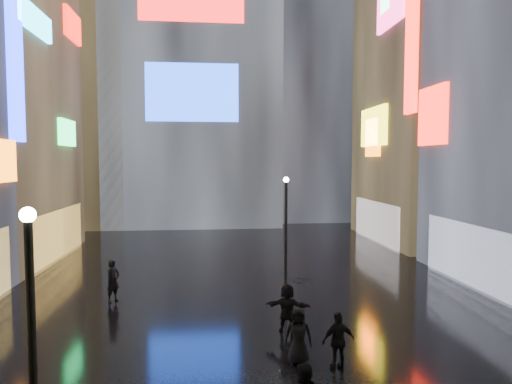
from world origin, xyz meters
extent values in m
plane|color=black|center=(0.00, 20.00, 0.00)|extent=(140.00, 140.00, 0.00)
cube|color=orange|center=(-10.85, 18.32, 6.06)|extent=(0.25, 2.24, 1.94)
cube|color=#142CFF|center=(-10.85, 20.00, 11.00)|extent=(0.25, 1.40, 8.00)
cube|color=#FFC659|center=(-11.10, 26.00, 1.50)|extent=(0.20, 10.00, 3.00)
cube|color=#1CFE67|center=(-10.85, 27.82, 7.91)|extent=(0.25, 3.00, 1.71)
cube|color=#1AD1FF|center=(-10.85, 22.61, 13.61)|extent=(0.25, 4.84, 1.37)
cube|color=#FF180C|center=(-10.85, 29.70, 15.31)|extent=(0.25, 3.32, 1.94)
cube|color=white|center=(11.10, 17.00, 1.50)|extent=(0.20, 9.00, 3.00)
cube|color=#FF180C|center=(10.85, 21.12, 8.58)|extent=(0.25, 2.99, 3.26)
cube|color=#FF180C|center=(10.85, 24.00, 14.00)|extent=(0.25, 1.40, 10.00)
cube|color=black|center=(16.00, 30.00, 14.00)|extent=(10.00, 12.00, 28.00)
cube|color=white|center=(11.10, 30.00, 1.50)|extent=(0.20, 9.00, 3.00)
cube|color=yellow|center=(10.85, 30.32, 8.66)|extent=(0.25, 4.92, 2.91)
cube|color=#FF3288|center=(10.85, 27.51, 17.02)|extent=(0.25, 4.36, 3.46)
cube|color=orange|center=(10.85, 30.44, 7.84)|extent=(0.25, 2.63, 2.87)
cube|color=black|center=(-3.00, 44.00, 21.00)|extent=(16.00, 14.00, 42.00)
cube|color=#194CFF|center=(-3.00, 36.90, 12.00)|extent=(8.00, 0.20, 5.00)
cube|color=black|center=(9.00, 46.00, 17.00)|extent=(12.00, 12.00, 34.00)
cube|color=black|center=(-14.00, 42.00, 13.00)|extent=(10.00, 10.00, 26.00)
cylinder|color=black|center=(-4.93, 5.41, 2.50)|extent=(0.16, 0.16, 5.00)
sphere|color=white|center=(-4.93, 5.41, 5.05)|extent=(0.30, 0.30, 0.30)
cylinder|color=black|center=(2.54, 20.87, 2.50)|extent=(0.16, 0.16, 5.00)
sphere|color=white|center=(2.54, 20.87, 5.05)|extent=(0.30, 0.30, 0.30)
imported|color=black|center=(2.12, 9.21, 0.84)|extent=(1.04, 0.55, 1.68)
imported|color=black|center=(1.04, 9.71, 0.85)|extent=(0.95, 0.75, 1.69)
imported|color=black|center=(1.13, 12.19, 0.87)|extent=(1.69, 0.99, 1.74)
imported|color=black|center=(-5.74, 16.46, 0.90)|extent=(0.74, 0.79, 1.80)
imported|color=black|center=(1.04, 9.71, 2.17)|extent=(1.13, 1.15, 0.96)
camera|label=1|loc=(-1.58, -3.37, 6.04)|focal=32.00mm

